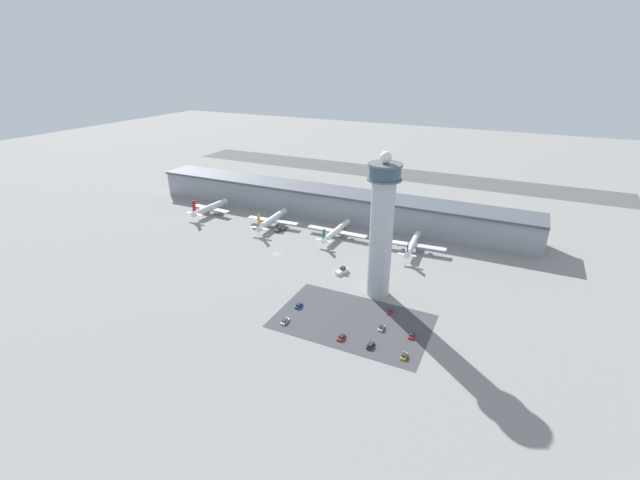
{
  "coord_description": "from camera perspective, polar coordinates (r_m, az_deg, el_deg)",
  "views": [
    {
      "loc": [
        116.2,
        -184.76,
        102.91
      ],
      "look_at": [
        21.39,
        11.69,
        7.88
      ],
      "focal_mm": 24.0,
      "sensor_mm": 36.0,
      "label": 1
    }
  ],
  "objects": [
    {
      "name": "ground_plane",
      "position": [
        241.31,
        -5.79,
        -1.83
      ],
      "size": [
        1000.0,
        1000.0,
        0.0
      ],
      "primitive_type": "plane",
      "color": "gray"
    },
    {
      "name": "terminal_building",
      "position": [
        295.24,
        1.18,
        5.05
      ],
      "size": [
        270.11,
        25.0,
        18.44
      ],
      "color": "#9399A3",
      "rests_on": "ground"
    },
    {
      "name": "runway_strip",
      "position": [
        414.45,
        8.76,
        8.89
      ],
      "size": [
        405.17,
        44.0,
        0.01
      ],
      "primitive_type": "cube",
      "color": "#515154",
      "rests_on": "ground"
    },
    {
      "name": "control_tower",
      "position": [
        188.87,
        8.21,
        1.77
      ],
      "size": [
        14.6,
        14.6,
        66.69
      ],
      "color": "#ADB2BC",
      "rests_on": "ground"
    },
    {
      "name": "parking_lot_surface",
      "position": [
        183.09,
        4.33,
        -10.73
      ],
      "size": [
        64.0,
        40.0,
        0.01
      ],
      "primitive_type": "cube",
      "color": "#424247",
      "rests_on": "ground"
    },
    {
      "name": "airplane_gate_alpha",
      "position": [
        308.49,
        -14.43,
        4.15
      ],
      "size": [
        30.41,
        32.29,
        14.08
      ],
      "color": "silver",
      "rests_on": "ground"
    },
    {
      "name": "airplane_gate_bravo",
      "position": [
        279.12,
        -6.41,
        2.68
      ],
      "size": [
        35.67,
        35.52,
        13.62
      ],
      "color": "silver",
      "rests_on": "ground"
    },
    {
      "name": "airplane_gate_charlie",
      "position": [
        261.04,
        2.16,
        1.19
      ],
      "size": [
        38.85,
        35.97,
        11.06
      ],
      "color": "white",
      "rests_on": "ground"
    },
    {
      "name": "airplane_gate_delta",
      "position": [
        246.7,
        12.23,
        -0.58
      ],
      "size": [
        37.2,
        33.21,
        11.74
      ],
      "color": "silver",
      "rests_on": "ground"
    },
    {
      "name": "service_truck_catering",
      "position": [
        219.42,
        2.98,
        -4.14
      ],
      "size": [
        4.98,
        8.08,
        3.11
      ],
      "color": "black",
      "rests_on": "ground"
    },
    {
      "name": "service_truck_fuel",
      "position": [
        277.59,
        -8.27,
        1.71
      ],
      "size": [
        6.44,
        5.43,
        2.48
      ],
      "color": "black",
      "rests_on": "ground"
    },
    {
      "name": "service_truck_baggage",
      "position": [
        271.61,
        -5.28,
        1.4
      ],
      "size": [
        5.35,
        8.15,
        2.87
      ],
      "color": "black",
      "rests_on": "ground"
    },
    {
      "name": "car_black_suv",
      "position": [
        190.19,
        9.3,
        -9.35
      ],
      "size": [
        1.77,
        4.12,
        1.55
      ],
      "color": "black",
      "rests_on": "ground"
    },
    {
      "name": "car_blue_compact",
      "position": [
        182.25,
        -4.69,
        -10.72
      ],
      "size": [
        1.92,
        4.76,
        1.39
      ],
      "color": "black",
      "rests_on": "ground"
    },
    {
      "name": "car_white_wagon",
      "position": [
        172.87,
        2.85,
        -12.8
      ],
      "size": [
        2.08,
        4.64,
        1.44
      ],
      "color": "black",
      "rests_on": "ground"
    },
    {
      "name": "car_grey_coupe",
      "position": [
        169.58,
        6.75,
        -13.78
      ],
      "size": [
        2.03,
        4.71,
        1.42
      ],
      "color": "black",
      "rests_on": "ground"
    },
    {
      "name": "car_green_van",
      "position": [
        177.49,
        12.12,
        -12.29
      ],
      "size": [
        2.0,
        4.68,
        1.4
      ],
      "color": "black",
      "rests_on": "ground"
    },
    {
      "name": "car_silver_sedan",
      "position": [
        191.9,
        -2.84,
        -8.7
      ],
      "size": [
        1.92,
        4.49,
        1.58
      ],
      "color": "black",
      "rests_on": "ground"
    },
    {
      "name": "car_navy_sedan",
      "position": [
        179.52,
        8.17,
        -11.49
      ],
      "size": [
        1.88,
        4.13,
        1.49
      ],
      "color": "black",
      "rests_on": "ground"
    },
    {
      "name": "car_yellow_taxi",
      "position": [
        166.59,
        11.15,
        -14.91
      ],
      "size": [
        1.97,
        4.22,
        1.38
      ],
      "color": "black",
      "rests_on": "ground"
    }
  ]
}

